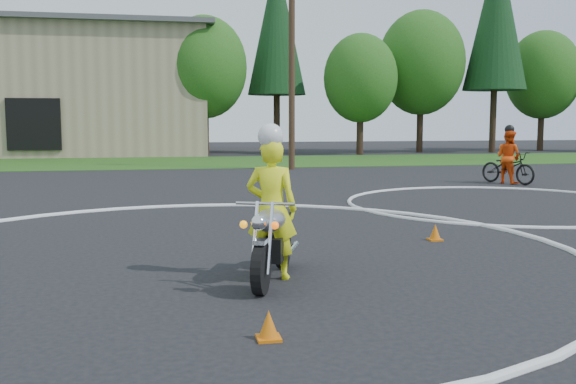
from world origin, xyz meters
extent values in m
plane|color=black|center=(0.00, 0.00, 0.00)|extent=(120.00, 120.00, 0.00)
cube|color=#1E4714|center=(0.00, 27.00, 0.01)|extent=(120.00, 10.00, 0.02)
torus|color=silver|center=(0.00, 3.00, 0.01)|extent=(12.12, 12.12, 0.12)
torus|color=silver|center=(8.00, 8.00, 0.01)|extent=(8.10, 8.10, 0.10)
cylinder|color=black|center=(0.41, 0.37, 0.33)|extent=(0.36, 0.66, 0.66)
cylinder|color=black|center=(0.97, 1.81, 0.33)|extent=(0.36, 0.66, 0.66)
cube|color=black|center=(0.71, 1.14, 0.44)|extent=(0.50, 0.67, 0.33)
ellipsoid|color=#98979C|center=(0.63, 0.94, 0.86)|extent=(0.62, 0.80, 0.31)
cube|color=black|center=(0.83, 1.45, 0.81)|extent=(0.50, 0.72, 0.11)
cylinder|color=white|center=(0.35, 0.49, 0.71)|extent=(0.19, 0.39, 0.88)
cylinder|color=white|center=(0.54, 0.42, 0.71)|extent=(0.19, 0.39, 0.88)
cube|color=white|center=(0.41, 0.35, 0.68)|extent=(0.23, 0.28, 0.05)
cylinder|color=#B9B8BF|center=(0.51, 0.63, 1.12)|extent=(0.73, 0.31, 0.04)
sphere|color=silver|center=(0.37, 0.27, 0.93)|extent=(0.20, 0.20, 0.20)
sphere|color=orange|center=(0.20, 0.36, 0.90)|extent=(0.10, 0.10, 0.10)
sphere|color=#F35A0C|center=(0.57, 0.22, 0.90)|extent=(0.10, 0.10, 0.10)
cylinder|color=silver|center=(1.03, 1.49, 0.33)|extent=(0.40, 0.85, 0.09)
imported|color=#F4FD1A|center=(0.69, 1.19, 0.97)|extent=(0.83, 0.69, 1.95)
sphere|color=silver|center=(0.67, 1.14, 1.97)|extent=(0.35, 0.35, 0.35)
imported|color=black|center=(11.12, 13.04, 0.56)|extent=(1.55, 2.25, 1.12)
imported|color=#EB460C|center=(11.12, 13.04, 0.93)|extent=(1.02, 1.12, 1.87)
sphere|color=black|center=(11.12, 13.04, 1.89)|extent=(0.32, 0.32, 0.32)
cone|color=#D6660B|center=(0.23, -1.30, 0.15)|extent=(0.22, 0.22, 0.30)
cube|color=#D6660B|center=(0.23, -1.30, 0.01)|extent=(0.24, 0.24, 0.03)
cone|color=#D6660B|center=(4.11, 3.41, 0.15)|extent=(0.22, 0.22, 0.30)
cube|color=#D6660B|center=(4.11, 3.41, 0.01)|extent=(0.24, 0.24, 0.03)
cube|color=black|center=(-8.00, 31.90, 2.00)|extent=(3.00, 0.16, 3.00)
cylinder|color=#382619|center=(2.00, 34.00, 1.62)|extent=(0.44, 0.44, 3.24)
ellipsoid|color=#1E5116|center=(2.00, 34.00, 5.58)|extent=(5.40, 5.40, 6.48)
cylinder|color=#382619|center=(7.00, 36.00, 1.98)|extent=(0.44, 0.44, 3.96)
cone|color=black|center=(7.00, 36.00, 8.63)|extent=(3.96, 3.96, 9.35)
cylinder|color=#382619|center=(12.00, 33.00, 1.44)|extent=(0.44, 0.44, 2.88)
ellipsoid|color=#1E5116|center=(12.00, 33.00, 4.96)|extent=(4.80, 4.80, 5.76)
cylinder|color=#382619|center=(17.00, 35.00, 1.80)|extent=(0.44, 0.44, 3.60)
ellipsoid|color=#1E5116|center=(17.00, 35.00, 6.20)|extent=(6.00, 6.00, 7.20)
cylinder|color=#382619|center=(22.00, 34.00, 2.16)|extent=(0.44, 0.44, 4.32)
cone|color=black|center=(22.00, 34.00, 9.42)|extent=(4.32, 4.32, 10.20)
cylinder|color=#382619|center=(27.00, 36.00, 1.62)|extent=(0.44, 0.44, 3.24)
ellipsoid|color=#1E5116|center=(27.00, 36.00, 5.58)|extent=(5.40, 5.40, 6.48)
cylinder|color=#382619|center=(-2.00, 35.00, 1.44)|extent=(0.44, 0.44, 2.88)
ellipsoid|color=#1E5116|center=(-2.00, 35.00, 4.96)|extent=(4.80, 4.80, 5.76)
cylinder|color=#473321|center=(5.00, 21.00, 5.00)|extent=(0.28, 0.28, 10.00)
camera|label=1|loc=(-0.78, -7.43, 2.17)|focal=40.00mm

